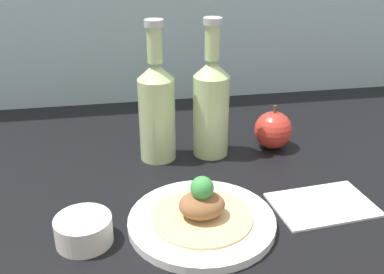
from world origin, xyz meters
The scene contains 8 objects.
ground_plane centered at (0.00, 0.00, -2.00)cm, with size 180.00×110.00×4.00cm, color black.
plate centered at (-9.43, -3.18, 0.85)cm, with size 22.15×22.15×1.59cm.
plated_food centered at (-9.43, -3.18, 3.36)cm, with size 15.23×15.23×6.94cm.
cider_bottle_left centered at (-13.38, 20.12, 10.36)cm, with size 6.84×6.84×26.52cm.
cider_bottle_right centered at (-3.01, 20.12, 10.36)cm, with size 6.84×6.84×26.52cm.
apple centered at (9.94, 20.40, 3.82)cm, with size 7.62×7.62×9.08cm.
napkin centered at (10.78, -1.55, 0.40)cm, with size 16.81×12.14×0.80cm.
dipping_bowl centered at (-26.60, -4.02, 1.96)cm, with size 8.11×8.11×3.92cm.
Camera 1 is at (-20.74, -57.77, 40.58)cm, focal length 42.00 mm.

